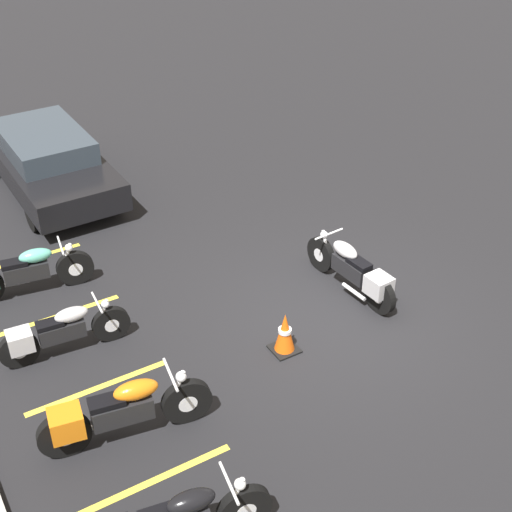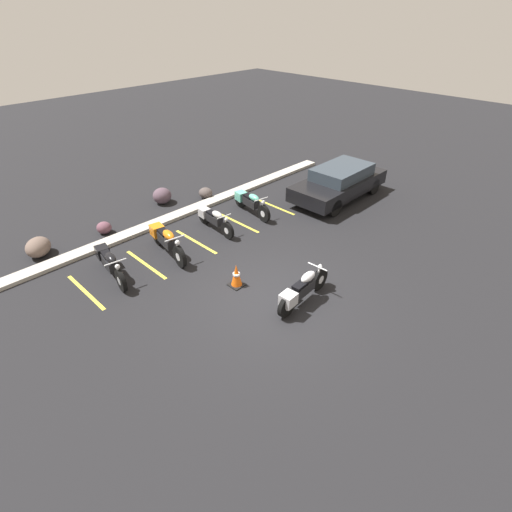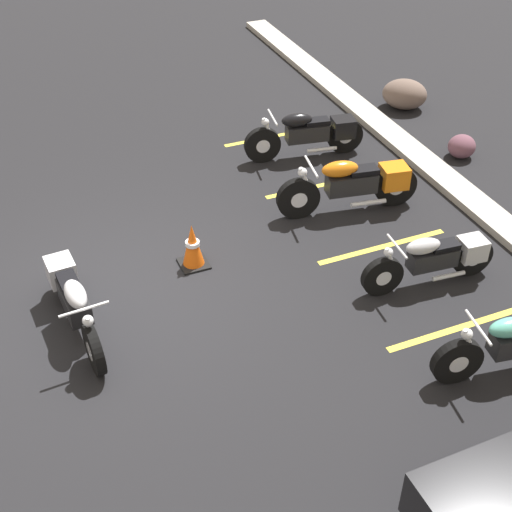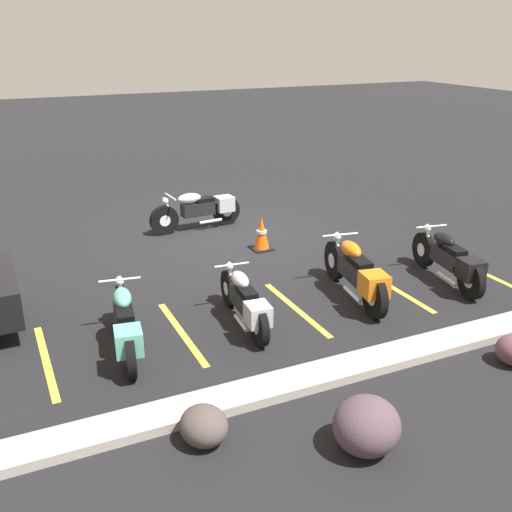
{
  "view_description": "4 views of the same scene",
  "coord_description": "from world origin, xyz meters",
  "px_view_note": "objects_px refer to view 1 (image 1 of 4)",
  "views": [
    {
      "loc": [
        -7.05,
        5.7,
        7.08
      ],
      "look_at": [
        0.83,
        0.96,
        1.04
      ],
      "focal_mm": 50.0,
      "sensor_mm": 36.0,
      "label": 1
    },
    {
      "loc": [
        -6.21,
        -5.56,
        6.71
      ],
      "look_at": [
        0.44,
        1.01,
        0.7
      ],
      "focal_mm": 28.0,
      "sensor_mm": 36.0,
      "label": 2
    },
    {
      "loc": [
        7.5,
        -1.17,
        6.22
      ],
      "look_at": [
        0.9,
        1.59,
        0.8
      ],
      "focal_mm": 50.0,
      "sensor_mm": 36.0,
      "label": 3
    },
    {
      "loc": [
        4.6,
        11.29,
        4.16
      ],
      "look_at": [
        0.49,
        2.4,
        0.42
      ],
      "focal_mm": 42.0,
      "sensor_mm": 36.0,
      "label": 4
    }
  ],
  "objects_px": {
    "parked_bike_1": "(117,412)",
    "parked_bike_3": "(23,272)",
    "parked_bike_2": "(58,332)",
    "traffic_cone": "(285,333)",
    "motorcycle_silver_featured": "(354,271)",
    "car_black": "(48,160)"
  },
  "relations": [
    {
      "from": "car_black",
      "to": "traffic_cone",
      "type": "xyz_separation_m",
      "value": [
        -6.84,
        -1.39,
        -0.36
      ]
    },
    {
      "from": "parked_bike_3",
      "to": "traffic_cone",
      "type": "relative_size",
      "value": 3.09
    },
    {
      "from": "parked_bike_3",
      "to": "traffic_cone",
      "type": "height_order",
      "value": "parked_bike_3"
    },
    {
      "from": "motorcycle_silver_featured",
      "to": "parked_bike_3",
      "type": "distance_m",
      "value": 5.45
    },
    {
      "from": "traffic_cone",
      "to": "parked_bike_3",
      "type": "bearing_deg",
      "value": 40.56
    },
    {
      "from": "motorcycle_silver_featured",
      "to": "parked_bike_3",
      "type": "relative_size",
      "value": 1.01
    },
    {
      "from": "parked_bike_1",
      "to": "parked_bike_3",
      "type": "distance_m",
      "value": 3.79
    },
    {
      "from": "parked_bike_2",
      "to": "parked_bike_3",
      "type": "bearing_deg",
      "value": 95.37
    },
    {
      "from": "parked_bike_3",
      "to": "traffic_cone",
      "type": "bearing_deg",
      "value": -40.58
    },
    {
      "from": "parked_bike_1",
      "to": "car_black",
      "type": "relative_size",
      "value": 0.52
    },
    {
      "from": "car_black",
      "to": "parked_bike_1",
      "type": "bearing_deg",
      "value": -11.71
    },
    {
      "from": "motorcycle_silver_featured",
      "to": "parked_bike_1",
      "type": "xyz_separation_m",
      "value": [
        -1.02,
        4.56,
        0.03
      ]
    },
    {
      "from": "parked_bike_1",
      "to": "parked_bike_3",
      "type": "height_order",
      "value": "parked_bike_1"
    },
    {
      "from": "parked_bike_1",
      "to": "parked_bike_2",
      "type": "relative_size",
      "value": 1.15
    },
    {
      "from": "parked_bike_3",
      "to": "car_black",
      "type": "distance_m",
      "value": 3.76
    },
    {
      "from": "parked_bike_2",
      "to": "parked_bike_3",
      "type": "xyz_separation_m",
      "value": [
        1.77,
        0.02,
        0.03
      ]
    },
    {
      "from": "motorcycle_silver_featured",
      "to": "parked_bike_2",
      "type": "relative_size",
      "value": 1.08
    },
    {
      "from": "parked_bike_3",
      "to": "car_black",
      "type": "bearing_deg",
      "value": 74.66
    },
    {
      "from": "parked_bike_3",
      "to": "car_black",
      "type": "relative_size",
      "value": 0.48
    },
    {
      "from": "parked_bike_3",
      "to": "car_black",
      "type": "height_order",
      "value": "car_black"
    },
    {
      "from": "parked_bike_3",
      "to": "parked_bike_2",
      "type": "bearing_deg",
      "value": -80.52
    },
    {
      "from": "motorcycle_silver_featured",
      "to": "car_black",
      "type": "distance_m",
      "value": 6.96
    }
  ]
}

